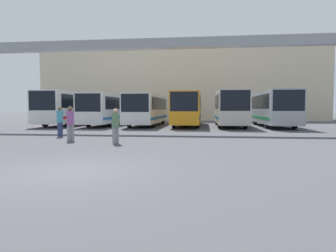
% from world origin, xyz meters
% --- Properties ---
extents(ground_plane, '(200.00, 200.00, 0.00)m').
position_xyz_m(ground_plane, '(0.00, 0.00, 0.00)').
color(ground_plane, '#47474C').
extents(building_backdrop, '(40.74, 12.00, 11.34)m').
position_xyz_m(building_backdrop, '(0.00, 39.86, 5.67)').
color(building_backdrop, beige).
rests_on(building_backdrop, ground).
extents(overhead_gantry, '(29.82, 0.80, 6.78)m').
position_xyz_m(overhead_gantry, '(0.00, 14.27, 5.73)').
color(overhead_gantry, gray).
rests_on(overhead_gantry, ground).
extents(bus_slot_0, '(2.63, 11.21, 3.30)m').
position_xyz_m(bus_slot_0, '(-10.00, 21.67, 1.90)').
color(bus_slot_0, silver).
rests_on(bus_slot_0, ground).
extents(bus_slot_1, '(2.46, 12.41, 3.05)m').
position_xyz_m(bus_slot_1, '(-6.00, 22.27, 1.76)').
color(bus_slot_1, silver).
rests_on(bus_slot_1, ground).
extents(bus_slot_2, '(2.54, 11.06, 3.01)m').
position_xyz_m(bus_slot_2, '(-2.00, 21.60, 1.74)').
color(bus_slot_2, silver).
rests_on(bus_slot_2, ground).
extents(bus_slot_3, '(2.46, 10.89, 3.15)m').
position_xyz_m(bus_slot_3, '(2.00, 21.51, 1.81)').
color(bus_slot_3, orange).
rests_on(bus_slot_3, ground).
extents(bus_slot_4, '(2.53, 10.02, 3.24)m').
position_xyz_m(bus_slot_4, '(6.00, 21.08, 1.87)').
color(bus_slot_4, beige).
rests_on(bus_slot_4, ground).
extents(bus_slot_5, '(2.60, 10.60, 3.24)m').
position_xyz_m(bus_slot_5, '(10.00, 21.37, 1.86)').
color(bus_slot_5, '#999EA5').
rests_on(bus_slot_5, ground).
extents(pedestrian_mid_right, '(0.38, 0.38, 1.82)m').
position_xyz_m(pedestrian_mid_right, '(-5.07, 9.46, 0.97)').
color(pedestrian_mid_right, navy).
rests_on(pedestrian_mid_right, ground).
extents(pedestrian_mid_left, '(0.36, 0.36, 1.72)m').
position_xyz_m(pedestrian_mid_left, '(-0.66, 6.35, 0.91)').
color(pedestrian_mid_left, gray).
rests_on(pedestrian_mid_left, ground).
extents(pedestrian_near_right, '(0.38, 0.38, 1.82)m').
position_xyz_m(pedestrian_near_right, '(-3.38, 7.26, 0.97)').
color(pedestrian_near_right, gray).
rests_on(pedestrian_near_right, ground).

